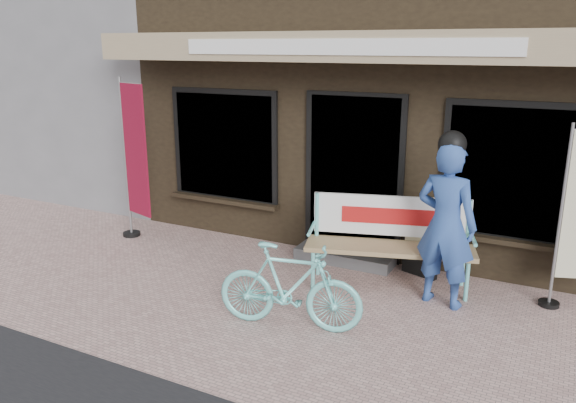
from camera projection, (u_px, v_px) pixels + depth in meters
The scene contains 8 objects.
ground at pixel (284, 316), 5.94m from camera, with size 70.00×70.00×0.00m, color #BE9891.
storefront at pixel (420, 31), 9.39m from camera, with size 7.00×6.77×6.00m.
neighbor_left_near at pixel (76, 26), 13.51m from camera, with size 10.00×7.00×6.40m, color slate.
bench at pixel (390, 235), 6.59m from camera, with size 2.01×1.01×1.05m.
person at pixel (446, 222), 6.00m from camera, with size 0.73×0.55×1.93m.
bicycle at pixel (290, 286), 5.60m from camera, with size 0.42×1.48×0.89m, color #70DCD8.
nobori_red at pixel (134, 159), 7.97m from camera, with size 0.69×0.34×2.35m.
menu_stand at pixel (421, 239), 6.87m from camera, with size 0.47×0.23×0.93m.
Camera 1 is at (2.49, -4.78, 2.77)m, focal length 35.00 mm.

